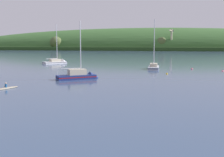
{
  "coord_description": "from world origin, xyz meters",
  "views": [
    {
      "loc": [
        2.1,
        -10.51,
        6.52
      ],
      "look_at": [
        -6.11,
        26.57,
        1.82
      ],
      "focal_mm": 45.9,
      "sensor_mm": 36.0,
      "label": 1
    }
  ],
  "objects_px": {
    "sailboat_outer_reach": "(154,68)",
    "mooring_buoy_off_fishing_boat": "(192,69)",
    "canoe_with_paddler": "(6,88)",
    "sailboat_near_mooring": "(81,77)",
    "sailboat_midwater_white": "(58,63)",
    "mooring_buoy_midchannel": "(167,74)",
    "mooring_buoy_foreground": "(223,71)",
    "dockside_crane": "(171,41)"
  },
  "relations": [
    {
      "from": "sailboat_outer_reach",
      "to": "mooring_buoy_off_fishing_boat",
      "type": "height_order",
      "value": "sailboat_outer_reach"
    },
    {
      "from": "mooring_buoy_off_fishing_boat",
      "to": "canoe_with_paddler",
      "type": "bearing_deg",
      "value": -126.01
    },
    {
      "from": "sailboat_near_mooring",
      "to": "sailboat_midwater_white",
      "type": "xyz_separation_m",
      "value": [
        -20.33,
        37.1,
        -0.08
      ]
    },
    {
      "from": "canoe_with_paddler",
      "to": "sailboat_midwater_white",
      "type": "bearing_deg",
      "value": 32.69
    },
    {
      "from": "canoe_with_paddler",
      "to": "sailboat_outer_reach",
      "type": "bearing_deg",
      "value": -8.4
    },
    {
      "from": "sailboat_midwater_white",
      "to": "mooring_buoy_midchannel",
      "type": "height_order",
      "value": "sailboat_midwater_white"
    },
    {
      "from": "sailboat_near_mooring",
      "to": "mooring_buoy_foreground",
      "type": "bearing_deg",
      "value": -0.38
    },
    {
      "from": "dockside_crane",
      "to": "mooring_buoy_foreground",
      "type": "relative_size",
      "value": 30.62
    },
    {
      "from": "sailboat_outer_reach",
      "to": "mooring_buoy_midchannel",
      "type": "relative_size",
      "value": 25.99
    },
    {
      "from": "sailboat_midwater_white",
      "to": "mooring_buoy_off_fishing_boat",
      "type": "bearing_deg",
      "value": -64.66
    },
    {
      "from": "sailboat_near_mooring",
      "to": "dockside_crane",
      "type": "bearing_deg",
      "value": 48.81
    },
    {
      "from": "sailboat_near_mooring",
      "to": "mooring_buoy_off_fishing_boat",
      "type": "relative_size",
      "value": 17.4
    },
    {
      "from": "sailboat_near_mooring",
      "to": "sailboat_midwater_white",
      "type": "relative_size",
      "value": 0.83
    },
    {
      "from": "sailboat_outer_reach",
      "to": "mooring_buoy_foreground",
      "type": "xyz_separation_m",
      "value": [
        16.22,
        -3.35,
        -0.18
      ]
    },
    {
      "from": "sailboat_midwater_white",
      "to": "sailboat_outer_reach",
      "type": "height_order",
      "value": "sailboat_midwater_white"
    },
    {
      "from": "canoe_with_paddler",
      "to": "mooring_buoy_off_fishing_boat",
      "type": "xyz_separation_m",
      "value": [
        27.84,
        38.3,
        -0.09
      ]
    },
    {
      "from": "dockside_crane",
      "to": "canoe_with_paddler",
      "type": "xyz_separation_m",
      "value": [
        -19.83,
        -220.38,
        -8.5
      ]
    },
    {
      "from": "mooring_buoy_midchannel",
      "to": "mooring_buoy_off_fishing_boat",
      "type": "bearing_deg",
      "value": 65.8
    },
    {
      "from": "sailboat_near_mooring",
      "to": "sailboat_outer_reach",
      "type": "distance_m",
      "value": 26.97
    },
    {
      "from": "dockside_crane",
      "to": "sailboat_midwater_white",
      "type": "bearing_deg",
      "value": 1.29
    },
    {
      "from": "canoe_with_paddler",
      "to": "mooring_buoy_midchannel",
      "type": "relative_size",
      "value": 8.08
    },
    {
      "from": "sailboat_near_mooring",
      "to": "mooring_buoy_foreground",
      "type": "distance_m",
      "value": 34.79
    },
    {
      "from": "mooring_buoy_foreground",
      "to": "mooring_buoy_off_fishing_boat",
      "type": "xyz_separation_m",
      "value": [
        -6.7,
        4.17,
        -0.0
      ]
    },
    {
      "from": "sailboat_midwater_white",
      "to": "mooring_buoy_foreground",
      "type": "relative_size",
      "value": 22.78
    },
    {
      "from": "canoe_with_paddler",
      "to": "mooring_buoy_off_fishing_boat",
      "type": "distance_m",
      "value": 47.35
    },
    {
      "from": "sailboat_near_mooring",
      "to": "sailboat_midwater_white",
      "type": "distance_m",
      "value": 42.3
    },
    {
      "from": "dockside_crane",
      "to": "sailboat_near_mooring",
      "type": "xyz_separation_m",
      "value": [
        -12.99,
        -207.3,
        -8.25
      ]
    },
    {
      "from": "sailboat_midwater_white",
      "to": "mooring_buoy_off_fishing_boat",
      "type": "height_order",
      "value": "sailboat_midwater_white"
    },
    {
      "from": "mooring_buoy_midchannel",
      "to": "mooring_buoy_foreground",
      "type": "bearing_deg",
      "value": 35.16
    },
    {
      "from": "mooring_buoy_foreground",
      "to": "sailboat_outer_reach",
      "type": "bearing_deg",
      "value": 168.33
    },
    {
      "from": "sailboat_near_mooring",
      "to": "sailboat_outer_reach",
      "type": "xyz_separation_m",
      "value": [
        11.48,
        24.4,
        -0.17
      ]
    },
    {
      "from": "canoe_with_paddler",
      "to": "mooring_buoy_off_fishing_boat",
      "type": "height_order",
      "value": "canoe_with_paddler"
    },
    {
      "from": "dockside_crane",
      "to": "mooring_buoy_off_fishing_boat",
      "type": "height_order",
      "value": "dockside_crane"
    },
    {
      "from": "sailboat_near_mooring",
      "to": "canoe_with_paddler",
      "type": "relative_size",
      "value": 2.69
    },
    {
      "from": "sailboat_midwater_white",
      "to": "mooring_buoy_foreground",
      "type": "xyz_separation_m",
      "value": [
        48.03,
        -16.05,
        -0.27
      ]
    },
    {
      "from": "canoe_with_paddler",
      "to": "mooring_buoy_midchannel",
      "type": "xyz_separation_m",
      "value": [
        21.99,
        25.29,
        -0.09
      ]
    },
    {
      "from": "sailboat_outer_reach",
      "to": "canoe_with_paddler",
      "type": "distance_m",
      "value": 41.72
    },
    {
      "from": "sailboat_outer_reach",
      "to": "mooring_buoy_off_fishing_boat",
      "type": "relative_size",
      "value": 20.85
    },
    {
      "from": "sailboat_midwater_white",
      "to": "sailboat_outer_reach",
      "type": "relative_size",
      "value": 1.01
    },
    {
      "from": "sailboat_midwater_white",
      "to": "canoe_with_paddler",
      "type": "height_order",
      "value": "sailboat_midwater_white"
    },
    {
      "from": "sailboat_midwater_white",
      "to": "mooring_buoy_midchannel",
      "type": "relative_size",
      "value": 26.15
    },
    {
      "from": "mooring_buoy_foreground",
      "to": "mooring_buoy_midchannel",
      "type": "xyz_separation_m",
      "value": [
        -12.55,
        -8.84,
        0.0
      ]
    }
  ]
}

